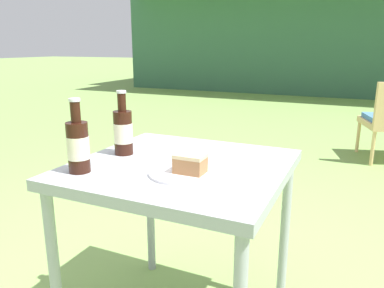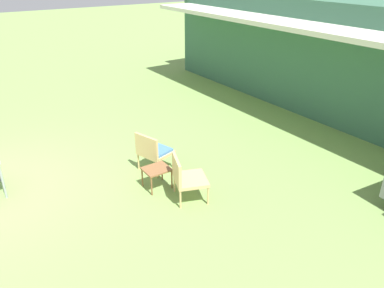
# 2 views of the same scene
# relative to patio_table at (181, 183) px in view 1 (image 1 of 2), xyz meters

# --- Properties ---
(cabin_building) EXTENTS (10.98, 5.55, 3.01)m
(cabin_building) POSITION_rel_patio_table_xyz_m (0.08, 10.06, 0.86)
(cabin_building) COLOR #38664C
(cabin_building) RESTS_ON ground_plane
(patio_table) EXTENTS (0.77, 0.75, 0.74)m
(patio_table) POSITION_rel_patio_table_xyz_m (0.00, 0.00, 0.00)
(patio_table) COLOR #9EA3A8
(patio_table) RESTS_ON ground_plane
(cake_on_plate) EXTENTS (0.23, 0.23, 0.07)m
(cake_on_plate) POSITION_rel_patio_table_xyz_m (0.07, -0.11, 0.10)
(cake_on_plate) COLOR white
(cake_on_plate) RESTS_ON patio_table
(cola_bottle_near) EXTENTS (0.08, 0.08, 0.26)m
(cola_bottle_near) POSITION_rel_patio_table_xyz_m (-0.26, 0.01, 0.18)
(cola_bottle_near) COLOR black
(cola_bottle_near) RESTS_ON patio_table
(cola_bottle_far) EXTENTS (0.08, 0.08, 0.26)m
(cola_bottle_far) POSITION_rel_patio_table_xyz_m (-0.28, -0.23, 0.18)
(cola_bottle_far) COLOR black
(cola_bottle_far) RESTS_ON patio_table
(fork) EXTENTS (0.17, 0.08, 0.01)m
(fork) POSITION_rel_patio_table_xyz_m (0.00, -0.10, 0.08)
(fork) COLOR silver
(fork) RESTS_ON patio_table
(loose_bottle_cap) EXTENTS (0.03, 0.03, 0.01)m
(loose_bottle_cap) POSITION_rel_patio_table_xyz_m (0.07, -0.03, 0.09)
(loose_bottle_cap) COLOR silver
(loose_bottle_cap) RESTS_ON patio_table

